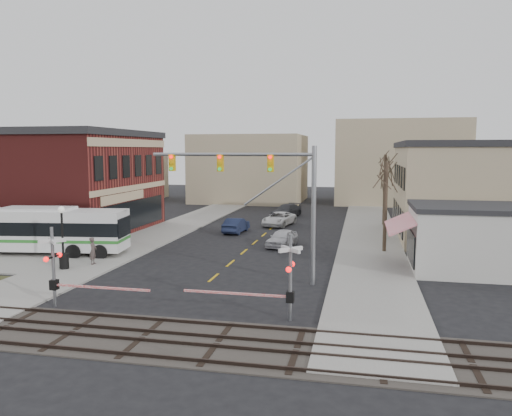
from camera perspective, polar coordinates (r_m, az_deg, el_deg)
The scene contains 21 objects.
ground at distance 28.97m, azimuth -6.04°, elevation -8.92°, with size 160.00×160.00×0.00m, color black.
sidewalk_west at distance 50.55m, azimuth -9.26°, elevation -2.21°, with size 5.00×60.00×0.12m, color gray.
sidewalk_east at distance 47.15m, azimuth 12.82°, elevation -2.93°, with size 5.00×60.00×0.12m, color gray.
ballast_strip at distance 21.87m, azimuth -12.75°, elevation -14.19°, with size 160.00×5.00×0.06m, color #332D28.
rail_tracks at distance 21.84m, azimuth -12.76°, elevation -13.97°, with size 160.00×3.91×0.14m.
awning_shop at distance 34.74m, azimuth 23.93°, elevation -3.20°, with size 9.74×6.20×4.30m.
tree_east_a at distance 38.79m, azimuth 14.57°, elevation 0.12°, with size 0.28×0.28×6.75m.
tree_east_b at distance 44.79m, azimuth 14.62°, elevation 0.67°, with size 0.28×0.28×6.30m.
tree_east_c at distance 52.72m, azimuth 14.48°, elevation 2.03°, with size 0.28×0.28×7.20m.
transit_bus at distance 40.39m, azimuth -23.63°, elevation -2.27°, with size 13.32×4.64×3.36m.
traffic_signal_mast at distance 28.86m, azimuth 1.26°, elevation 2.62°, with size 9.81×0.30×8.00m.
rr_crossing_west at distance 26.55m, azimuth -21.38°, elevation -6.40°, with size 5.60×1.36×4.00m.
rr_crossing_east at distance 22.93m, azimuth 2.88°, elevation -7.97°, with size 5.60×1.36×4.00m.
street_lamp at distance 34.85m, azimuth -21.30°, elevation -1.64°, with size 0.44×0.44×4.01m.
trash_bin at distance 34.71m, azimuth -21.09°, elevation -5.68°, with size 0.60×0.60×0.99m, color black.
car_a at distance 40.41m, azimuth 2.98°, elevation -3.45°, with size 1.62×4.02×1.37m, color silver.
car_b at distance 47.13m, azimuth -2.29°, elevation -1.98°, with size 1.48×4.25×1.40m, color #161D38.
car_c at distance 51.51m, azimuth 2.65°, elevation -1.25°, with size 2.31×5.01×1.39m, color white.
car_d at distance 58.24m, azimuth 3.50°, elevation -0.31°, with size 2.07×5.09×1.48m, color #37383B.
pedestrian_near at distance 35.35m, azimuth -18.13°, elevation -4.66°, with size 0.66×0.44×1.82m, color #4C3F3C.
pedestrian_far at distance 39.86m, azimuth -17.63°, elevation -3.43°, with size 0.86×0.67×1.76m, color #3C3964.
Camera 1 is at (8.73, -26.51, 7.74)m, focal length 35.00 mm.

